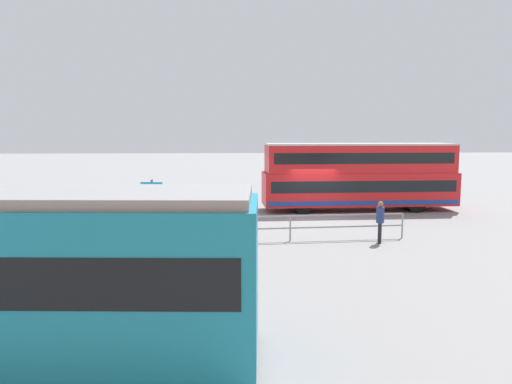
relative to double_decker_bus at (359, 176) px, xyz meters
name	(u,v)px	position (x,y,z in m)	size (l,w,h in m)	color
ground_plane	(315,217)	(2.85, 2.04, -1.98)	(160.00, 160.00, 0.00)	gray
double_decker_bus	(359,176)	(0.00, 0.00, 0.00)	(11.08, 2.85, 3.86)	red
pedestrian_near_railing	(222,210)	(7.81, 5.56, -1.02)	(0.43, 0.43, 1.68)	#33384C
pedestrian_crossing	(380,219)	(1.35, 8.44, -0.99)	(0.41, 0.41, 1.72)	black
pedestrian_railing	(290,223)	(4.94, 7.86, -1.23)	(9.81, 0.77, 1.08)	gray
info_sign	(152,200)	(10.62, 7.71, -0.24)	(0.91, 0.18, 2.58)	slate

